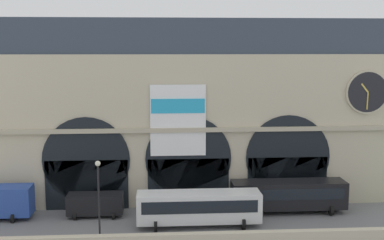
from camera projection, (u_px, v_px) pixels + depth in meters
name	position (u px, v px, depth m)	size (l,w,h in m)	color
ground_plane	(192.00, 224.00, 44.30)	(200.00, 200.00, 0.00)	slate
quay_parapet_wall	(196.00, 239.00, 39.72)	(90.00, 0.70, 0.97)	beige
station_building	(187.00, 114.00, 50.35)	(42.00, 5.39, 18.69)	beige
van_midwest	(95.00, 204.00, 46.23)	(5.20, 2.48, 2.20)	black
bus_center	(199.00, 207.00, 43.65)	(11.00, 3.25, 3.10)	white
bus_mideast	(288.00, 195.00, 47.30)	(11.00, 3.25, 3.10)	black
street_lamp_quayside	(99.00, 191.00, 39.41)	(0.44, 0.44, 6.90)	black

